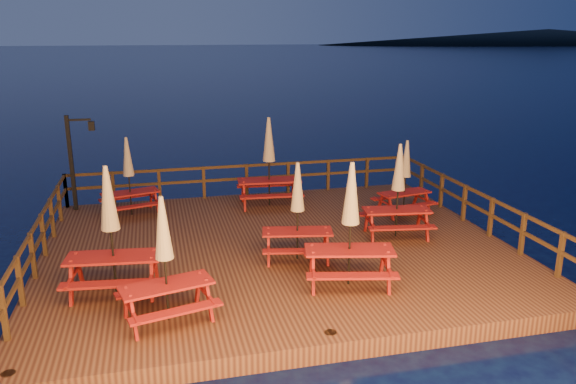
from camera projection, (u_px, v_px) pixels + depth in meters
name	position (u px, v px, depth m)	size (l,w,h in m)	color
ground	(278.00, 259.00, 14.96)	(500.00, 500.00, 0.00)	black
deck	(277.00, 252.00, 14.90)	(12.00, 10.00, 0.40)	#3F1F14
deck_piles	(278.00, 270.00, 15.04)	(11.44, 9.44, 1.40)	#3A2312
railing	(264.00, 199.00, 16.30)	(11.80, 9.75, 1.10)	#3A2312
lamp_post	(76.00, 154.00, 17.39)	(0.85, 0.18, 3.00)	black
headland_right	(548.00, 37.00, 270.69)	(230.40, 86.40, 7.00)	black
picnic_table_0	(297.00, 210.00, 13.63)	(1.96, 1.72, 2.46)	maroon
picnic_table_1	(129.00, 175.00, 16.98)	(2.00, 1.79, 2.42)	maroon
picnic_table_2	(111.00, 228.00, 11.78)	(2.15, 1.84, 2.82)	maroon
picnic_table_3	(405.00, 176.00, 17.13)	(1.82, 1.59, 2.30)	maroon
picnic_table_4	(350.00, 223.00, 12.17)	(2.26, 2.00, 2.80)	maroon
picnic_table_5	(269.00, 160.00, 17.87)	(2.14, 1.82, 2.87)	maroon
picnic_table_6	(398.00, 189.00, 15.16)	(2.01, 1.74, 2.59)	maroon
picnic_table_7	(165.00, 257.00, 10.67)	(2.07, 1.84, 2.52)	maroon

